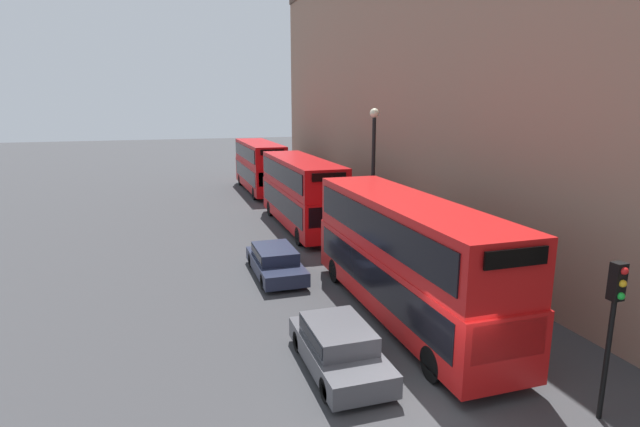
% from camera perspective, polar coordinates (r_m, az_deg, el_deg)
% --- Properties ---
extents(ground_plane, '(200.00, 200.00, 0.00)m').
position_cam_1_polar(ground_plane, '(14.02, 12.83, -20.13)').
color(ground_plane, '#38383A').
extents(bus_leading, '(2.59, 11.33, 4.28)m').
position_cam_1_polar(bus_leading, '(17.69, 9.69, -4.51)').
color(bus_leading, red).
rests_on(bus_leading, ground).
extents(bus_second_in_queue, '(2.59, 10.74, 4.22)m').
position_cam_1_polar(bus_second_in_queue, '(30.21, -2.18, 2.70)').
color(bus_second_in_queue, '#B20C0F').
rests_on(bus_second_in_queue, ground).
extents(bus_third_in_queue, '(2.59, 10.70, 4.22)m').
position_cam_1_polar(bus_third_in_queue, '(43.19, -6.93, 5.58)').
color(bus_third_in_queue, '#B20C0F').
rests_on(bus_third_in_queue, ground).
extents(car_dark_sedan, '(1.87, 4.32, 1.34)m').
position_cam_1_polar(car_dark_sedan, '(14.74, 2.14, -14.85)').
color(car_dark_sedan, '#47474C').
rests_on(car_dark_sedan, ground).
extents(car_hatchback, '(1.86, 4.66, 1.26)m').
position_cam_1_polar(car_hatchback, '(22.23, -5.13, -5.37)').
color(car_hatchback, '#1E2338').
rests_on(car_hatchback, ground).
extents(traffic_light, '(0.30, 0.36, 3.96)m').
position_cam_1_polar(traffic_light, '(13.54, 30.58, -9.37)').
color(traffic_light, black).
rests_on(traffic_light, ground).
extents(street_lamp, '(0.44, 0.44, 7.25)m').
position_cam_1_polar(street_lamp, '(24.25, 6.10, 5.17)').
color(street_lamp, black).
rests_on(street_lamp, ground).
extents(pedestrian, '(0.36, 0.36, 1.63)m').
position_cam_1_polar(pedestrian, '(22.03, 10.40, -5.50)').
color(pedestrian, maroon).
rests_on(pedestrian, ground).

